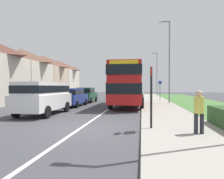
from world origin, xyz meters
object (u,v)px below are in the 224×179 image
pedestrian_at_stop (199,110)px  cycle_route_sign (160,90)px  bus_stop_sign (151,93)px  street_lamp_far (156,72)px  parked_car_blue (72,96)px  parked_van_white (44,95)px  parked_car_dark_green (86,94)px  street_lamp_mid (168,57)px  double_decker_bus (128,83)px

pedestrian_at_stop → cycle_route_sign: (0.19, 18.10, 0.45)m
bus_stop_sign → street_lamp_far: bearing=85.7°
pedestrian_at_stop → cycle_route_sign: 18.11m
parked_car_blue → street_lamp_far: size_ratio=0.58×
parked_van_white → parked_car_blue: (-0.05, 5.52, -0.34)m
bus_stop_sign → parked_car_blue: bearing=124.9°
parked_car_dark_green → street_lamp_mid: (9.02, -1.32, 3.88)m
double_decker_bus → street_lamp_far: street_lamp_far is taller
bus_stop_sign → cycle_route_sign: (1.83, 17.31, -0.11)m
parked_van_white → street_lamp_mid: bearing=45.6°
pedestrian_at_stop → bus_stop_sign: size_ratio=0.64×
parked_van_white → cycle_route_sign: size_ratio=1.98×
parked_van_white → bus_stop_sign: (6.65, -4.06, 0.30)m
parked_car_dark_green → pedestrian_at_stop: (8.35, -15.34, 0.05)m
bus_stop_sign → parked_car_dark_green: bearing=114.8°
double_decker_bus → pedestrian_at_stop: 11.76m
double_decker_bus → street_lamp_mid: bearing=35.2°
parked_car_dark_green → street_lamp_far: street_lamp_far is taller
double_decker_bus → bus_stop_sign: size_ratio=3.68×
double_decker_bus → parked_car_dark_green: bearing=141.2°
parked_car_dark_green → pedestrian_at_stop: bearing=-61.4°
parked_van_white → bus_stop_sign: size_ratio=1.92×
parked_van_white → parked_car_dark_green: 10.48m
parked_car_blue → parked_van_white: bearing=-89.5°
double_decker_bus → parked_car_blue: 5.30m
parked_car_dark_green → street_lamp_mid: bearing=-8.4°
double_decker_bus → parked_van_white: size_ratio=1.92×
double_decker_bus → parked_van_white: 8.18m
parked_car_dark_green → cycle_route_sign: size_ratio=1.63×
parked_van_white → pedestrian_at_stop: (8.29, -4.86, -0.27)m
parked_car_blue → street_lamp_mid: size_ratio=0.54×
parked_van_white → street_lamp_mid: 13.29m
parked_car_dark_green → double_decker_bus: bearing=-38.8°
pedestrian_at_stop → street_lamp_mid: 14.54m
pedestrian_at_stop → bus_stop_sign: bearing=154.1°
parked_van_white → street_lamp_far: 26.54m
parked_car_dark_green → cycle_route_sign: 8.99m
parked_car_blue → bus_stop_sign: size_ratio=1.75×
bus_stop_sign → street_lamp_mid: street_lamp_mid is taller
cycle_route_sign → street_lamp_far: street_lamp_far is taller
parked_car_blue → parked_car_dark_green: 4.96m
bus_stop_sign → street_lamp_mid: size_ratio=0.31×
double_decker_bus → bus_stop_sign: (1.62, -10.44, -0.60)m
double_decker_bus → cycle_route_sign: (3.45, 6.86, -0.71)m
bus_stop_sign → street_lamp_far: (2.17, 28.88, 2.91)m
double_decker_bus → street_lamp_mid: size_ratio=1.13×
double_decker_bus → parked_car_dark_green: (-5.09, 4.10, -1.21)m
double_decker_bus → parked_car_dark_green: double_decker_bus is taller
parked_van_white → cycle_route_sign: 15.73m
street_lamp_mid → street_lamp_far: bearing=90.5°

